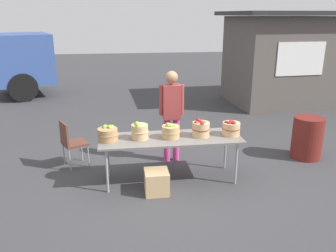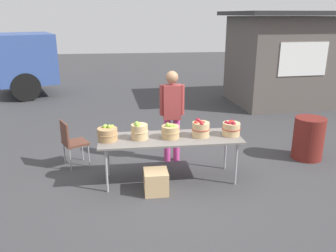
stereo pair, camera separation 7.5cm
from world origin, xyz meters
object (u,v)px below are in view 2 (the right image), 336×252
(apple_basket_green_0, at_px, (108,134))
(apple_basket_green_1, at_px, (139,131))
(apple_basket_red_0, at_px, (201,129))
(apple_basket_green_2, at_px, (171,131))
(apple_basket_red_1, at_px, (231,128))
(trash_barrel, at_px, (308,138))
(produce_crate, at_px, (156,182))
(market_table, at_px, (170,140))
(vendor_adult, at_px, (172,109))
(folding_chair, at_px, (71,140))

(apple_basket_green_0, xyz_separation_m, apple_basket_green_1, (0.50, 0.00, 0.02))
(apple_basket_red_0, bearing_deg, apple_basket_green_2, -178.91)
(apple_basket_red_1, xyz_separation_m, trash_barrel, (1.73, 0.59, -0.47))
(apple_basket_red_0, bearing_deg, apple_basket_green_0, 179.38)
(produce_crate, bearing_deg, apple_basket_green_0, 149.52)
(market_table, xyz_separation_m, apple_basket_green_1, (-0.50, 0.01, 0.17))
(vendor_adult, xyz_separation_m, produce_crate, (-0.41, -1.21, -0.82))
(apple_basket_red_0, xyz_separation_m, trash_barrel, (2.24, 0.58, -0.48))
(apple_basket_red_1, bearing_deg, produce_crate, -162.55)
(apple_basket_red_0, height_order, folding_chair, apple_basket_red_0)
(apple_basket_green_0, xyz_separation_m, apple_basket_red_1, (2.01, -0.02, 0.01))
(apple_basket_red_1, relative_size, folding_chair, 0.36)
(market_table, height_order, folding_chair, folding_chair)
(apple_basket_green_1, bearing_deg, vendor_adult, 50.95)
(folding_chair, distance_m, produce_crate, 1.86)
(folding_chair, bearing_deg, apple_basket_green_2, -140.23)
(folding_chair, relative_size, produce_crate, 2.35)
(apple_basket_green_2, xyz_separation_m, produce_crate, (-0.28, -0.40, -0.68))
(trash_barrel, bearing_deg, apple_basket_green_0, -171.37)
(produce_crate, bearing_deg, trash_barrel, 18.23)
(apple_basket_green_2, bearing_deg, apple_basket_green_1, 176.97)
(market_table, xyz_separation_m, folding_chair, (-1.69, 0.75, -0.20))
(apple_basket_green_2, relative_size, vendor_adult, 0.18)
(vendor_adult, xyz_separation_m, trash_barrel, (2.60, -0.21, -0.60))
(vendor_adult, bearing_deg, apple_basket_green_1, 53.51)
(trash_barrel, bearing_deg, apple_basket_green_2, -167.76)
(apple_basket_green_1, bearing_deg, apple_basket_green_2, -3.03)
(folding_chair, bearing_deg, apple_basket_red_1, -131.62)
(apple_basket_green_0, bearing_deg, apple_basket_red_1, -0.62)
(apple_basket_red_1, bearing_deg, apple_basket_green_0, 179.38)
(trash_barrel, xyz_separation_m, produce_crate, (-3.01, -0.99, -0.22))
(produce_crate, bearing_deg, vendor_adult, 71.11)
(market_table, height_order, apple_basket_green_1, apple_basket_green_1)
(apple_basket_red_1, xyz_separation_m, folding_chair, (-2.70, 0.77, -0.36))
(market_table, bearing_deg, apple_basket_green_2, -79.50)
(produce_crate, bearing_deg, apple_basket_green_1, 117.26)
(market_table, height_order, apple_basket_green_2, apple_basket_green_2)
(apple_basket_green_0, bearing_deg, produce_crate, -30.48)
(vendor_adult, height_order, produce_crate, vendor_adult)
(vendor_adult, distance_m, produce_crate, 1.52)
(apple_basket_green_1, relative_size, apple_basket_red_1, 0.93)
(market_table, bearing_deg, apple_basket_red_0, -1.03)
(vendor_adult, bearing_deg, folding_chair, 3.59)
(apple_basket_red_0, xyz_separation_m, apple_basket_red_1, (0.51, -0.01, -0.01))
(apple_basket_red_1, distance_m, produce_crate, 1.51)
(vendor_adult, bearing_deg, produce_crate, 73.67)
(produce_crate, bearing_deg, apple_basket_red_0, 27.87)
(apple_basket_red_0, bearing_deg, produce_crate, -152.13)
(apple_basket_green_0, relative_size, apple_basket_green_1, 1.16)
(market_table, bearing_deg, trash_barrel, 11.86)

